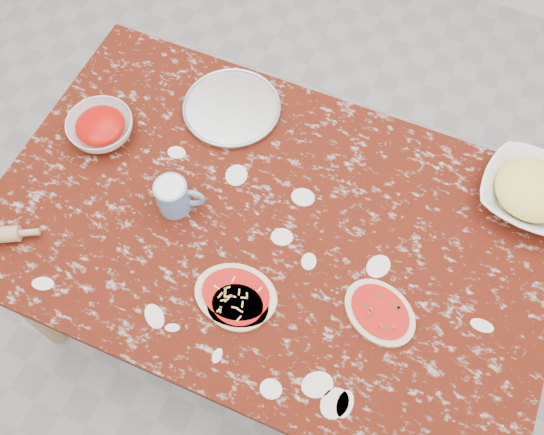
% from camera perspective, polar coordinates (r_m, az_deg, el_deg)
% --- Properties ---
extents(ground, '(4.00, 4.00, 0.00)m').
position_cam_1_polar(ground, '(2.40, -0.00, -8.82)').
color(ground, gray).
extents(worktable, '(1.60, 1.00, 0.75)m').
position_cam_1_polar(worktable, '(1.78, -0.00, -1.97)').
color(worktable, '#401007').
rests_on(worktable, ground).
extents(pizza_tray, '(0.32, 0.32, 0.01)m').
position_cam_1_polar(pizza_tray, '(1.92, -3.85, 10.32)').
color(pizza_tray, '#B2B2B7').
rests_on(pizza_tray, worktable).
extents(sauce_bowl, '(0.22, 0.22, 0.06)m').
position_cam_1_polar(sauce_bowl, '(1.91, -15.93, 8.18)').
color(sauce_bowl, white).
rests_on(sauce_bowl, worktable).
extents(cheese_bowl, '(0.31, 0.31, 0.07)m').
position_cam_1_polar(cheese_bowl, '(1.86, 23.30, 2.14)').
color(cheese_bowl, white).
rests_on(cheese_bowl, worktable).
extents(flour_mug, '(0.14, 0.09, 0.11)m').
position_cam_1_polar(flour_mug, '(1.70, -9.30, 2.01)').
color(flour_mug, '#5B88C2').
rests_on(flour_mug, worktable).
extents(pizza_left, '(0.24, 0.19, 0.02)m').
position_cam_1_polar(pizza_left, '(1.61, -3.46, -7.37)').
color(pizza_left, beige).
rests_on(pizza_left, worktable).
extents(pizza_mid, '(0.18, 0.16, 0.02)m').
position_cam_1_polar(pizza_mid, '(1.60, -3.29, -8.38)').
color(pizza_mid, beige).
rests_on(pizza_mid, worktable).
extents(pizza_right, '(0.25, 0.23, 0.02)m').
position_cam_1_polar(pizza_right, '(1.62, 10.20, -8.86)').
color(pizza_right, beige).
rests_on(pizza_right, worktable).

